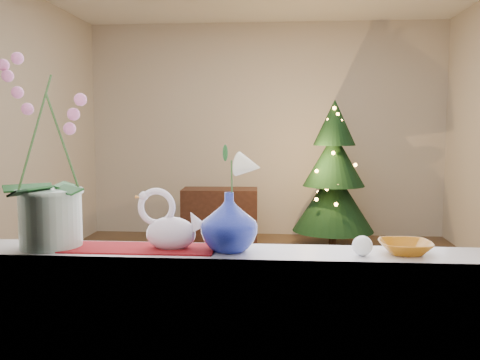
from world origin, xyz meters
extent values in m
plane|color=#342115|center=(0.00, 0.00, 0.00)|extent=(5.00, 5.00, 0.00)
cube|color=#BDB2A5|center=(0.00, 2.50, 1.35)|extent=(4.50, 0.10, 2.70)
cube|color=#BDB2A5|center=(0.00, -2.50, 1.35)|extent=(4.50, 0.10, 2.70)
cube|color=white|center=(0.00, -2.37, 0.90)|extent=(2.20, 0.26, 0.04)
cube|color=maroon|center=(-0.38, -2.37, 0.92)|extent=(0.70, 0.20, 0.01)
imported|color=navy|center=(0.03, -2.38, 1.05)|extent=(0.31, 0.31, 0.26)
sphere|color=white|center=(0.52, -2.41, 0.96)|extent=(0.08, 0.08, 0.07)
imported|color=#AD6511|center=(0.69, -2.37, 0.94)|extent=(0.17, 0.17, 0.04)
cube|color=black|center=(-0.52, 1.86, 0.33)|extent=(0.90, 0.48, 0.66)
camera|label=1|loc=(0.23, -4.37, 1.39)|focal=40.00mm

